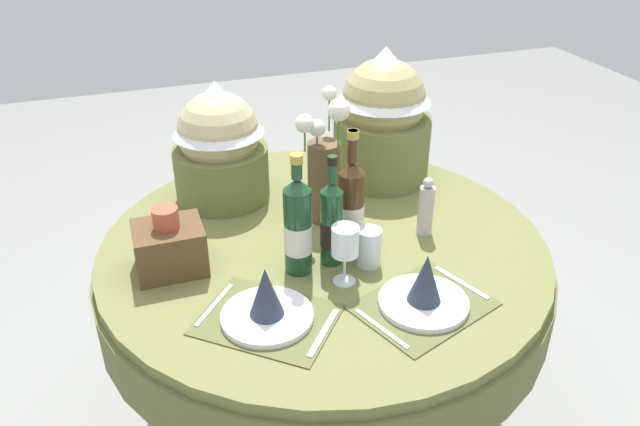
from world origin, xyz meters
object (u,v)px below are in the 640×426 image
object	(u,v)px
tumbler_near_right	(369,247)
wine_glass_left	(345,243)
wine_bottle_left	(332,223)
pepper_mill	(426,208)
place_setting_left	(267,305)
dining_table	(323,276)
wine_bottle_centre	(298,226)
gift_tub_back_right	(383,112)
place_setting_right	(424,292)
gift_tub_back_left	(219,139)
woven_basket_side_left	(169,246)
flower_vase	(324,169)
wine_bottle_right	(351,205)

from	to	relation	value
tumbler_near_right	wine_glass_left	bearing A→B (deg)	-149.31
wine_bottle_left	pepper_mill	world-z (taller)	wine_bottle_left
place_setting_left	dining_table	bearing A→B (deg)	50.06
wine_bottle_centre	gift_tub_back_right	size ratio (longest dim) A/B	0.75
place_setting_right	pepper_mill	distance (m)	0.37
tumbler_near_right	pepper_mill	bearing A→B (deg)	23.89
place_setting_left	gift_tub_back_right	xyz separation A→B (m)	(0.61, 0.67, 0.21)
place_setting_left	gift_tub_back_left	world-z (taller)	gift_tub_back_left
wine_glass_left	woven_basket_side_left	size ratio (longest dim) A/B	0.89
place_setting_right	wine_bottle_centre	distance (m)	0.39
dining_table	flower_vase	world-z (taller)	flower_vase
dining_table	wine_bottle_centre	world-z (taller)	wine_bottle_centre
wine_bottle_left	woven_basket_side_left	xyz separation A→B (m)	(-0.45, 0.12, -0.05)
place_setting_left	wine_bottle_centre	bearing A→B (deg)	52.89
wine_bottle_centre	wine_bottle_right	xyz separation A→B (m)	(0.19, 0.07, -0.00)
wine_bottle_left	gift_tub_back_left	xyz separation A→B (m)	(-0.22, 0.50, 0.09)
dining_table	wine_bottle_right	distance (m)	0.29
place_setting_right	wine_bottle_centre	bearing A→B (deg)	134.58
pepper_mill	place_setting_right	bearing A→B (deg)	-117.15
place_setting_right	gift_tub_back_right	world-z (taller)	gift_tub_back_right
place_setting_left	tumbler_near_right	xyz separation A→B (m)	(0.34, 0.15, 0.01)
place_setting_left	wine_bottle_right	distance (m)	0.43
wine_bottle_centre	place_setting_right	bearing A→B (deg)	-45.42
wine_bottle_right	wine_glass_left	xyz separation A→B (m)	(-0.08, -0.17, -0.01)
wine_glass_left	pepper_mill	xyz separation A→B (m)	(0.33, 0.16, -0.04)
pepper_mill	tumbler_near_right	bearing A→B (deg)	-156.11
dining_table	tumbler_near_right	size ratio (longest dim) A/B	12.07
wine_bottle_left	wine_bottle_right	world-z (taller)	wine_bottle_right
place_setting_left	place_setting_right	bearing A→B (deg)	-10.92
place_setting_left	woven_basket_side_left	size ratio (longest dim) A/B	2.15
wine_glass_left	tumbler_near_right	size ratio (longest dim) A/B	1.52
place_setting_left	pepper_mill	size ratio (longest dim) A/B	2.19
gift_tub_back_left	place_setting_right	bearing A→B (deg)	-63.91
wine_bottle_centre	wine_glass_left	bearing A→B (deg)	-43.08
flower_vase	gift_tub_back_left	world-z (taller)	flower_vase
wine_bottle_right	wine_bottle_left	bearing A→B (deg)	-144.31
gift_tub_back_right	tumbler_near_right	bearing A→B (deg)	-116.78
wine_bottle_left	tumbler_near_right	bearing A→B (deg)	-26.04
dining_table	flower_vase	xyz separation A→B (m)	(0.04, 0.13, 0.32)
pepper_mill	woven_basket_side_left	size ratio (longest dim) A/B	0.98
gift_tub_back_left	woven_basket_side_left	size ratio (longest dim) A/B	2.10
wine_bottle_right	gift_tub_back_right	bearing A→B (deg)	55.88
wine_bottle_left	wine_bottle_centre	bearing A→B (deg)	-174.85
wine_bottle_centre	wine_bottle_right	bearing A→B (deg)	20.27
dining_table	wine_glass_left	xyz separation A→B (m)	(-0.02, -0.22, 0.26)
place_setting_right	flower_vase	world-z (taller)	flower_vase
place_setting_left	flower_vase	xyz separation A→B (m)	(0.31, 0.44, 0.14)
pepper_mill	gift_tub_back_left	world-z (taller)	gift_tub_back_left
wine_bottle_right	pepper_mill	xyz separation A→B (m)	(0.25, -0.00, -0.05)
place_setting_right	wine_bottle_centre	world-z (taller)	wine_bottle_centre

